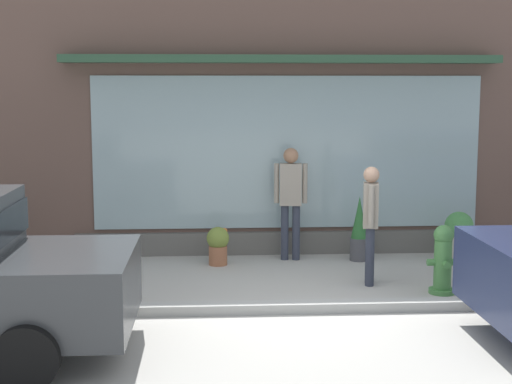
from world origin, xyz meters
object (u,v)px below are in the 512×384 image
Objects in this scene: pedestrian_passerby at (291,194)px; fire_hydrant at (443,259)px; potted_plant_doorstep at (359,230)px; pedestrian_with_handbag at (371,216)px; potted_plant_near_hydrant at (459,236)px; potted_plant_window_left at (218,244)px.

fire_hydrant is at bearing 136.89° from pedestrian_passerby.
pedestrian_passerby is 1.74× the size of potted_plant_doorstep.
potted_plant_doorstep is at bearing 5.44° from pedestrian_with_handbag.
pedestrian_passerby is 2.28× the size of potted_plant_near_hydrant.
pedestrian_passerby is at bearing 175.32° from potted_plant_near_hydrant.
pedestrian_with_handbag is at bearing -141.99° from potted_plant_near_hydrant.
potted_plant_window_left is (-2.18, -0.17, -0.16)m from potted_plant_doorstep.
potted_plant_near_hydrant is 0.76× the size of potted_plant_doorstep.
potted_plant_doorstep reaches higher than fire_hydrant.
fire_hydrant is 0.56× the size of pedestrian_with_handbag.
pedestrian_passerby is 2.68m from potted_plant_near_hydrant.
potted_plant_window_left is at bearing -178.99° from potted_plant_near_hydrant.
pedestrian_passerby is at bearing 13.85° from potted_plant_window_left.
pedestrian_passerby is 1.20m from potted_plant_doorstep.
pedestrian_passerby reaches higher than pedestrian_with_handbag.
potted_plant_doorstep is at bearing 176.29° from potted_plant_near_hydrant.
pedestrian_with_handbag is 2.11× the size of potted_plant_near_hydrant.
potted_plant_near_hydrant is 3.72m from potted_plant_window_left.
potted_plant_near_hydrant is (1.66, 1.30, -0.56)m from pedestrian_with_handbag.
fire_hydrant is 2.05m from potted_plant_doorstep.
pedestrian_with_handbag is at bearing -30.95° from potted_plant_window_left.
potted_plant_doorstep reaches higher than potted_plant_near_hydrant.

